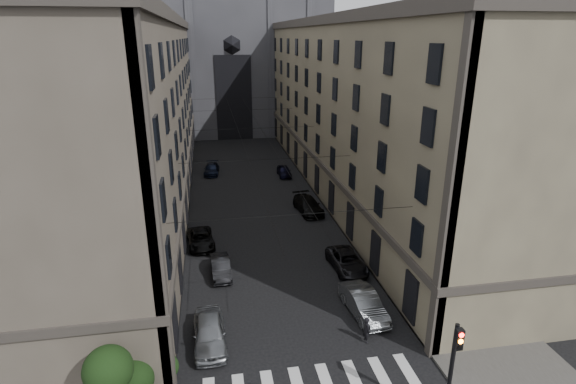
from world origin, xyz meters
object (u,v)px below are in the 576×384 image
traffic_light_right (453,362)px  pedestrian (367,330)px  car_right_near (364,303)px  car_right_midnear (347,261)px  car_left_midnear (221,267)px  car_right_midfar (308,205)px  gothic_tower (228,31)px  car_left_far (212,169)px  car_left_midfar (201,239)px  car_left_near (210,332)px  car_right_far (284,171)px

traffic_light_right → pedestrian: bearing=105.8°
car_right_near → car_right_midnear: (0.71, 5.84, -0.11)m
pedestrian → car_right_midnear: bearing=-12.0°
car_left_midnear → traffic_light_right: bearing=-60.6°
traffic_light_right → car_right_midfar: 26.74m
car_right_midnear → pedestrian: bearing=-102.7°
gothic_tower → car_left_far: bearing=-98.1°
car_left_far → car_right_midnear: size_ratio=0.91×
car_right_midnear → car_right_midfar: size_ratio=0.93×
car_right_midnear → car_left_midfar: bearing=148.0°
pedestrian → car_left_far: bearing=10.8°
car_left_near → pedestrian: size_ratio=2.92×
car_right_far → traffic_light_right: bearing=-88.6°
car_left_midnear → car_left_far: size_ratio=0.89×
car_left_midfar → car_right_midfar: size_ratio=0.88×
gothic_tower → car_right_midnear: 61.16m
car_left_midfar → car_right_midfar: car_right_midfar is taller
pedestrian → traffic_light_right: bearing=-166.5°
car_left_far → car_right_midnear: (9.75, -27.28, 0.03)m
pedestrian → car_left_midfar: bearing=31.0°
car_right_near → car_right_far: bearing=84.3°
car_left_midnear → car_left_far: bearing=87.4°
traffic_light_right → car_right_far: traffic_light_right is taller
car_left_midfar → traffic_light_right: bearing=-66.6°
car_left_midfar → car_right_midnear: bearing=-34.2°
traffic_light_right → car_left_far: (-10.01, 41.86, -2.65)m
car_left_far → car_right_near: bearing=-69.5°
traffic_light_right → car_left_far: size_ratio=1.18×
car_right_near → car_left_near: bearing=-178.1°
car_left_near → car_right_near: bearing=6.2°
pedestrian → car_right_midfar: bearing=-5.3°
gothic_tower → car_right_near: gothic_tower is taller
gothic_tower → car_left_far: (-4.41, -31.18, -17.16)m
car_left_near → car_left_midfar: size_ratio=1.03×
gothic_tower → car_left_midnear: bearing=-94.2°
car_left_far → pedestrian: size_ratio=2.75×
car_left_far → car_right_midfar: bearing=-53.1°
gothic_tower → car_left_midfar: (-5.69, -52.37, -17.16)m
car_left_near → car_left_midnear: (0.91, 7.94, -0.15)m
car_right_midnear → car_right_near: bearing=-99.9°
car_right_midfar → pedestrian: (-1.09, -20.54, 0.05)m
car_left_midfar → car_right_far: size_ratio=1.19×
car_left_near → car_right_midnear: bearing=32.9°
car_left_midfar → car_right_midfar: 12.21m
car_left_midfar → car_left_near: bearing=-92.8°
car_left_midnear → car_left_midfar: bearing=102.7°
traffic_light_right → car_left_midfar: size_ratio=1.14×
car_left_midnear → car_right_midnear: 9.57m
car_left_midnear → car_right_midfar: (9.18, 11.24, 0.10)m
car_left_far → car_right_midfar: (9.39, -15.24, 0.11)m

